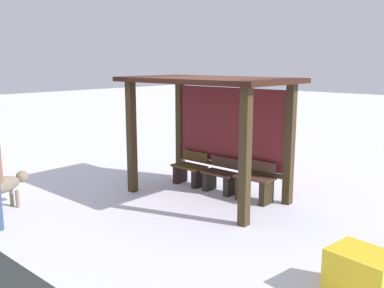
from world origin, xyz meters
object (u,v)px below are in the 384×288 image
at_px(bus_shelter, 214,107).
at_px(bench_right_inside, 255,185).
at_px(dog, 5,185).
at_px(grit_bin, 362,275).
at_px(bench_left_inside, 190,171).
at_px(bench_center_inside, 220,178).

xyz_separation_m(bus_shelter, bench_right_inside, (0.84, 0.22, -1.46)).
bearing_deg(bench_right_inside, dog, -132.64).
relative_size(bench_right_inside, dog, 0.73).
bearing_deg(dog, bench_right_inside, 47.36).
bearing_deg(grit_bin, bench_left_inside, 155.22).
bearing_deg(bus_shelter, bench_left_inside, 165.37).
bearing_deg(bench_right_inside, bench_left_inside, 179.98).
distance_m(bus_shelter, bench_left_inside, 1.72).
distance_m(bench_center_inside, dog, 4.09).
xyz_separation_m(bench_right_inside, dog, (-3.12, -3.39, 0.13)).
bearing_deg(bench_left_inside, bench_center_inside, 0.02).
xyz_separation_m(bench_center_inside, bench_right_inside, (0.84, -0.00, 0.02)).
distance_m(bench_left_inside, bench_center_inside, 0.84).
distance_m(bus_shelter, bench_right_inside, 1.70).
height_order(bench_left_inside, bench_right_inside, bench_right_inside).
distance_m(bench_right_inside, dog, 4.61).
distance_m(bench_left_inside, dog, 3.69).
distance_m(bench_center_inside, bench_right_inside, 0.84).
bearing_deg(bus_shelter, bench_right_inside, 14.58).
bearing_deg(dog, bench_left_inside, 67.01).
height_order(bench_center_inside, dog, bench_center_inside).
bearing_deg(bench_left_inside, bus_shelter, -14.63).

